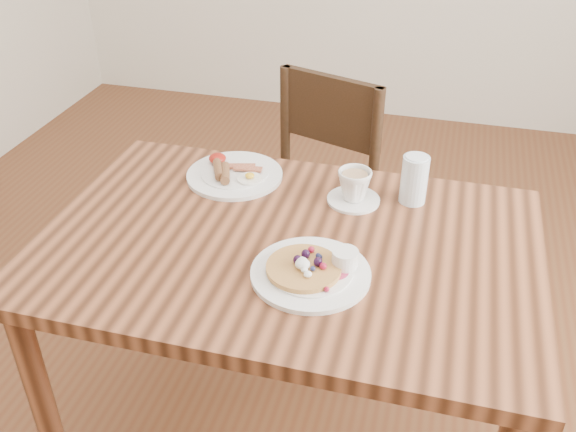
% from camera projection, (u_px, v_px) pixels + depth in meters
% --- Properties ---
extents(dining_table, '(1.20, 0.80, 0.75)m').
position_uv_depth(dining_table, '(288.00, 272.00, 1.60)').
color(dining_table, brown).
rests_on(dining_table, ground).
extents(chair_far, '(0.53, 0.53, 0.88)m').
position_uv_depth(chair_far, '(309.00, 194.00, 2.23)').
color(chair_far, '#331D12').
rests_on(chair_far, ground).
extents(pancake_plate, '(0.27, 0.27, 0.06)m').
position_uv_depth(pancake_plate, '(312.00, 270.00, 1.43)').
color(pancake_plate, white).
rests_on(pancake_plate, dining_table).
extents(breakfast_plate, '(0.27, 0.27, 0.04)m').
position_uv_depth(breakfast_plate, '(233.00, 173.00, 1.80)').
color(breakfast_plate, white).
rests_on(breakfast_plate, dining_table).
extents(teacup_saucer, '(0.14, 0.14, 0.09)m').
position_uv_depth(teacup_saucer, '(354.00, 187.00, 1.68)').
color(teacup_saucer, white).
rests_on(teacup_saucer, dining_table).
extents(water_glass, '(0.07, 0.07, 0.13)m').
position_uv_depth(water_glass, '(414.00, 180.00, 1.67)').
color(water_glass, silver).
rests_on(water_glass, dining_table).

